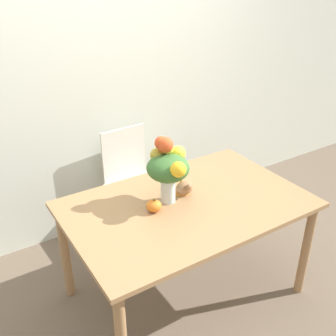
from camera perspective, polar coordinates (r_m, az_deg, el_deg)
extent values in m
plane|color=brown|center=(2.95, 2.46, -17.43)|extent=(12.00, 12.00, 0.00)
cube|color=silver|center=(3.17, -9.11, 13.82)|extent=(8.00, 0.06, 2.70)
cube|color=#9E754C|center=(2.48, 2.79, -5.33)|extent=(1.50, 0.97, 0.03)
cylinder|color=#9E754C|center=(2.87, 19.34, -11.21)|extent=(0.06, 0.06, 0.72)
cylinder|color=#9E754C|center=(2.78, -14.71, -11.82)|extent=(0.06, 0.06, 0.72)
cylinder|color=#9E754C|center=(3.33, 8.25, -3.92)|extent=(0.06, 0.06, 0.72)
cylinder|color=silver|center=(2.44, 0.00, -2.98)|extent=(0.09, 0.09, 0.18)
cylinder|color=silver|center=(2.47, 0.00, -4.02)|extent=(0.08, 0.08, 0.08)
cylinder|color=#38662D|center=(2.43, 0.37, -2.14)|extent=(0.01, 0.01, 0.23)
cylinder|color=#38662D|center=(2.44, -0.11, -2.04)|extent=(0.01, 0.01, 0.23)
cylinder|color=#38662D|center=(2.43, -0.44, -2.24)|extent=(0.01, 0.01, 0.23)
cylinder|color=#38662D|center=(2.41, -0.16, -2.46)|extent=(0.01, 0.01, 0.23)
cylinder|color=#38662D|center=(2.42, 0.34, -2.40)|extent=(0.01, 0.01, 0.23)
ellipsoid|color=#38662D|center=(2.37, 0.00, 0.00)|extent=(0.26, 0.26, 0.16)
sphere|color=yellow|center=(2.25, 1.51, -0.22)|extent=(0.09, 0.09, 0.09)
sphere|color=yellow|center=(2.39, -0.04, 2.81)|extent=(0.08, 0.08, 0.08)
sphere|color=#AD9E33|center=(2.41, -1.54, 1.89)|extent=(0.09, 0.09, 0.09)
sphere|color=yellow|center=(2.38, -0.27, 3.12)|extent=(0.08, 0.08, 0.08)
sphere|color=#D64C23|center=(2.35, -0.98, 3.65)|extent=(0.08, 0.08, 0.08)
sphere|color=yellow|center=(2.46, 1.52, 2.16)|extent=(0.09, 0.09, 0.09)
sphere|color=#D64C23|center=(2.35, -0.40, 3.37)|extent=(0.10, 0.10, 0.10)
ellipsoid|color=orange|center=(2.37, -2.05, -5.50)|extent=(0.09, 0.09, 0.07)
cylinder|color=brown|center=(2.35, -2.06, -4.69)|extent=(0.01, 0.01, 0.02)
ellipsoid|color=#936642|center=(2.54, 2.39, -2.93)|extent=(0.12, 0.09, 0.09)
cone|color=orange|center=(2.56, 1.98, -2.57)|extent=(0.12, 0.12, 0.10)
sphere|color=#936642|center=(2.49, 3.03, -2.77)|extent=(0.04, 0.04, 0.04)
cube|color=silver|center=(3.24, -4.45, -2.89)|extent=(0.44, 0.44, 0.02)
cylinder|color=silver|center=(3.17, -5.33, -8.58)|extent=(0.04, 0.04, 0.43)
cylinder|color=silver|center=(3.32, -0.25, -6.63)|extent=(0.04, 0.04, 0.43)
cylinder|color=silver|center=(3.42, -8.24, -5.80)|extent=(0.04, 0.04, 0.43)
cylinder|color=silver|center=(3.56, -3.40, -4.12)|extent=(0.04, 0.04, 0.43)
cube|color=silver|center=(3.29, -6.42, 2.10)|extent=(0.40, 0.04, 0.45)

